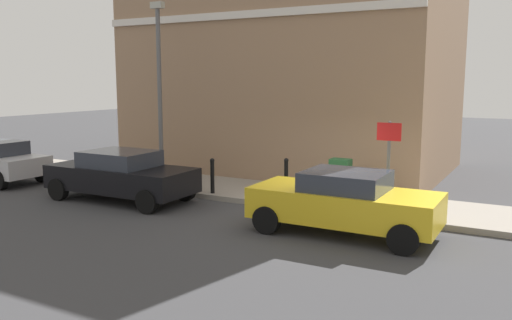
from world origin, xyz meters
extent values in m
plane|color=#38383A|center=(0.00, 0.00, 0.00)|extent=(80.00, 80.00, 0.00)
cube|color=gray|center=(1.87, 6.00, 0.07)|extent=(2.67, 30.00, 0.15)
cube|color=#937256|center=(7.08, 3.68, 4.81)|extent=(7.75, 11.36, 9.63)
cube|color=silver|center=(3.16, 3.68, 5.52)|extent=(0.12, 11.36, 0.24)
cube|color=gold|center=(-0.85, -1.20, 0.67)|extent=(1.73, 4.17, 0.70)
cube|color=#2D333D|center=(-0.85, -1.22, 1.22)|extent=(1.52, 1.79, 0.44)
cylinder|color=black|center=(-1.66, 0.33, 0.32)|extent=(0.22, 0.64, 0.64)
cylinder|color=black|center=(-0.04, 0.34, 0.32)|extent=(0.22, 0.64, 0.64)
cylinder|color=black|center=(-1.65, -2.73, 0.32)|extent=(0.22, 0.64, 0.64)
cylinder|color=black|center=(-0.03, -2.73, 0.32)|extent=(0.22, 0.64, 0.64)
cube|color=black|center=(-0.75, 5.55, 0.66)|extent=(1.82, 4.40, 0.68)
cube|color=#2D333D|center=(-0.75, 5.57, 1.21)|extent=(1.58, 1.97, 0.46)
cylinder|color=black|center=(-1.60, 7.18, 0.32)|extent=(0.23, 0.64, 0.64)
cylinder|color=black|center=(0.07, 7.20, 0.32)|extent=(0.23, 0.64, 0.64)
cylinder|color=black|center=(-1.56, 3.90, 0.32)|extent=(0.23, 0.64, 0.64)
cylinder|color=black|center=(0.11, 3.92, 0.32)|extent=(0.23, 0.64, 0.64)
cylinder|color=black|center=(0.06, 9.93, 0.32)|extent=(0.23, 0.64, 0.64)
cube|color=#1E4C28|center=(1.76, -0.15, 0.72)|extent=(0.40, 0.55, 1.15)
cube|color=#333333|center=(1.76, -0.15, 0.19)|extent=(0.46, 0.61, 0.08)
cylinder|color=black|center=(1.86, 1.55, 0.62)|extent=(0.12, 0.12, 0.95)
sphere|color=black|center=(1.86, 1.55, 1.12)|extent=(0.14, 0.14, 0.14)
cylinder|color=black|center=(0.78, 3.43, 0.62)|extent=(0.12, 0.12, 0.95)
sphere|color=black|center=(0.78, 3.43, 1.12)|extent=(0.14, 0.14, 0.14)
cylinder|color=#59595B|center=(0.88, -1.71, 1.30)|extent=(0.08, 0.08, 2.30)
cube|color=white|center=(0.86, -1.71, 2.20)|extent=(0.03, 0.56, 0.40)
cube|color=red|center=(0.84, -1.71, 2.20)|extent=(0.01, 0.60, 0.44)
cylinder|color=#59595B|center=(1.57, 5.95, 2.90)|extent=(0.14, 0.14, 5.50)
cube|color=#A5A599|center=(1.57, 5.95, 5.77)|extent=(0.20, 0.44, 0.20)
camera|label=1|loc=(-11.95, -5.09, 3.46)|focal=37.19mm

